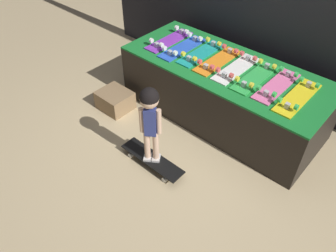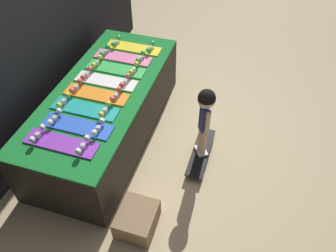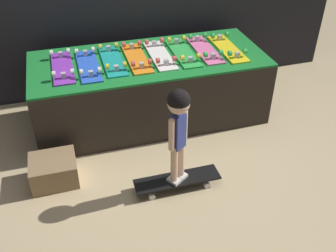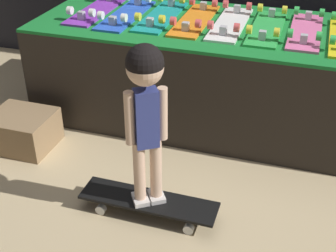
# 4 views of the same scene
# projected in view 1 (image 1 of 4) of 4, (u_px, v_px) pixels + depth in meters

# --- Properties ---
(ground_plane) EXTENTS (16.00, 16.00, 0.00)m
(ground_plane) POSITION_uv_depth(u_px,v_px,m) (187.00, 141.00, 3.54)
(ground_plane) COLOR tan
(display_rack) EXTENTS (2.25, 0.94, 0.66)m
(display_rack) POSITION_uv_depth(u_px,v_px,m) (223.00, 92.00, 3.65)
(display_rack) COLOR black
(display_rack) RESTS_ON ground_plane
(skateboard_purple_on_rack) EXTENTS (0.19, 0.66, 0.09)m
(skateboard_purple_on_rack) POSITION_uv_depth(u_px,v_px,m) (169.00, 40.00, 3.82)
(skateboard_purple_on_rack) COLOR purple
(skateboard_purple_on_rack) RESTS_ON display_rack
(skateboard_blue_on_rack) EXTENTS (0.19, 0.66, 0.09)m
(skateboard_blue_on_rack) POSITION_uv_depth(u_px,v_px,m) (183.00, 47.00, 3.69)
(skateboard_blue_on_rack) COLOR blue
(skateboard_blue_on_rack) RESTS_ON display_rack
(skateboard_teal_on_rack) EXTENTS (0.19, 0.66, 0.09)m
(skateboard_teal_on_rack) POSITION_uv_depth(u_px,v_px,m) (201.00, 52.00, 3.60)
(skateboard_teal_on_rack) COLOR teal
(skateboard_teal_on_rack) RESTS_ON display_rack
(skateboard_orange_on_rack) EXTENTS (0.19, 0.66, 0.09)m
(skateboard_orange_on_rack) POSITION_uv_depth(u_px,v_px,m) (218.00, 60.00, 3.48)
(skateboard_orange_on_rack) COLOR orange
(skateboard_orange_on_rack) RESTS_ON display_rack
(skateboard_white_on_rack) EXTENTS (0.19, 0.66, 0.09)m
(skateboard_white_on_rack) POSITION_uv_depth(u_px,v_px,m) (236.00, 68.00, 3.37)
(skateboard_white_on_rack) COLOR white
(skateboard_white_on_rack) RESTS_ON display_rack
(skateboard_green_on_rack) EXTENTS (0.19, 0.66, 0.09)m
(skateboard_green_on_rack) POSITION_uv_depth(u_px,v_px,m) (255.00, 77.00, 3.25)
(skateboard_green_on_rack) COLOR green
(skateboard_green_on_rack) RESTS_ON display_rack
(skateboard_pink_on_rack) EXTENTS (0.19, 0.66, 0.09)m
(skateboard_pink_on_rack) POSITION_uv_depth(u_px,v_px,m) (277.00, 85.00, 3.14)
(skateboard_pink_on_rack) COLOR pink
(skateboard_pink_on_rack) RESTS_ON display_rack
(skateboard_yellow_on_rack) EXTENTS (0.19, 0.66, 0.09)m
(skateboard_yellow_on_rack) POSITION_uv_depth(u_px,v_px,m) (298.00, 97.00, 3.00)
(skateboard_yellow_on_rack) COLOR yellow
(skateboard_yellow_on_rack) RESTS_ON display_rack
(skateboard_on_floor) EXTENTS (0.71, 0.18, 0.09)m
(skateboard_on_floor) POSITION_uv_depth(u_px,v_px,m) (152.00, 160.00, 3.24)
(skateboard_on_floor) COLOR black
(skateboard_on_floor) RESTS_ON ground_plane
(child) EXTENTS (0.19, 0.18, 0.84)m
(child) POSITION_uv_depth(u_px,v_px,m) (150.00, 113.00, 2.84)
(child) COLOR silver
(child) RESTS_ON skateboard_on_floor
(storage_box) EXTENTS (0.38, 0.33, 0.22)m
(storage_box) POSITION_uv_depth(u_px,v_px,m) (115.00, 100.00, 3.90)
(storage_box) COLOR #8E704C
(storage_box) RESTS_ON ground_plane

